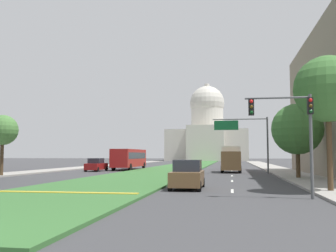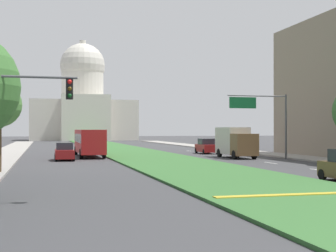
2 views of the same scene
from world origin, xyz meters
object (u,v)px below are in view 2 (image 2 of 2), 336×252
at_px(traffic_light_near_left, 17,108).
at_px(sedan_distant, 206,147).
at_px(sedan_midblock, 64,152).
at_px(capitol_building, 83,105).
at_px(box_truck_delivery, 235,142).
at_px(city_bus, 89,141).
at_px(overhead_guide_sign, 264,112).

relative_size(traffic_light_near_left, sedan_distant, 1.17).
relative_size(traffic_light_near_left, sedan_midblock, 1.20).
relative_size(capitol_building, box_truck_delivery, 4.54).
bearing_deg(sedan_midblock, sedan_distant, 28.17).
distance_m(sedan_distant, box_truck_delivery, 9.64).
relative_size(sedan_midblock, sedan_distant, 0.98).
xyz_separation_m(traffic_light_near_left, sedan_midblock, (2.95, 27.94, -2.99)).
distance_m(sedan_distant, city_bus, 15.13).
distance_m(capitol_building, sedan_midblock, 94.01).
bearing_deg(city_bus, sedan_midblock, -116.20).
height_order(overhead_guide_sign, city_bus, overhead_guide_sign).
xyz_separation_m(overhead_guide_sign, city_bus, (-16.39, 9.20, -2.91)).
bearing_deg(traffic_light_near_left, capitol_building, 84.43).
bearing_deg(box_truck_delivery, sedan_distant, 89.62).
distance_m(overhead_guide_sign, sedan_distant, 13.41).
height_order(traffic_light_near_left, city_bus, traffic_light_near_left).
height_order(overhead_guide_sign, box_truck_delivery, overhead_guide_sign).
bearing_deg(sedan_distant, overhead_guide_sign, -82.36).
distance_m(traffic_light_near_left, box_truck_delivery, 34.55).
relative_size(traffic_light_near_left, overhead_guide_sign, 0.80).
xyz_separation_m(traffic_light_near_left, overhead_guide_sign, (22.24, 24.62, 0.89)).
bearing_deg(capitol_building, city_bus, -93.90).
bearing_deg(box_truck_delivery, sedan_midblock, 179.38).
distance_m(capitol_building, city_bus, 87.85).
bearing_deg(overhead_guide_sign, sedan_distant, 97.64).
xyz_separation_m(capitol_building, sedan_distant, (8.73, -83.73, -9.06)).
bearing_deg(capitol_building, traffic_light_near_left, -95.57).
bearing_deg(traffic_light_near_left, box_truck_delivery, 53.59).
distance_m(capitol_building, box_truck_delivery, 94.10).
distance_m(box_truck_delivery, city_bus, 15.83).
xyz_separation_m(capitol_building, city_bus, (-5.95, -87.27, -8.15)).
height_order(traffic_light_near_left, sedan_distant, traffic_light_near_left).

